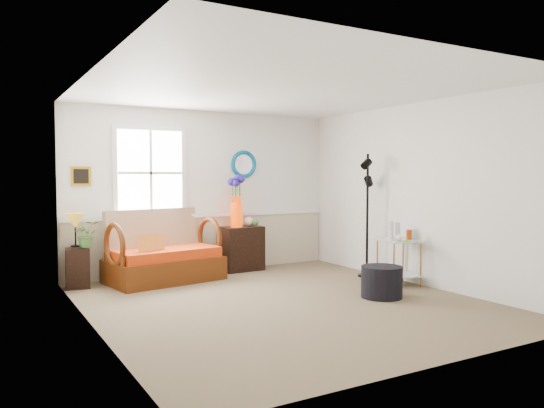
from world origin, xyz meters
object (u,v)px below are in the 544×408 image
side_table (399,262)px  ottoman (382,282)px  cabinet (241,248)px  floor_lamp (367,215)px  loveseat (164,246)px  lamp_stand (78,268)px

side_table → ottoman: 0.87m
side_table → cabinet: bearing=122.8°
cabinet → floor_lamp: size_ratio=0.38×
floor_lamp → ottoman: (-0.76, -1.20, -0.75)m
loveseat → lamp_stand: (-1.20, 0.15, -0.25)m
cabinet → side_table: (1.41, -2.19, -0.04)m
cabinet → ottoman: bearing=-78.7°
lamp_stand → cabinet: (2.58, 0.11, 0.08)m
floor_lamp → ottoman: bearing=-131.8°
lamp_stand → cabinet: cabinet is taller
loveseat → floor_lamp: 3.10m
loveseat → floor_lamp: floor_lamp is taller
loveseat → lamp_stand: bearing=163.3°
loveseat → ottoman: (2.07, -2.39, -0.32)m
loveseat → ottoman: bearing=-58.8°
loveseat → cabinet: bearing=0.9°
side_table → floor_lamp: (0.04, 0.74, 0.62)m
loveseat → side_table: 3.40m
ottoman → floor_lamp: bearing=57.6°
side_table → lamp_stand: bearing=152.5°
lamp_stand → side_table: bearing=-27.5°
floor_lamp → loveseat: bearing=147.7°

